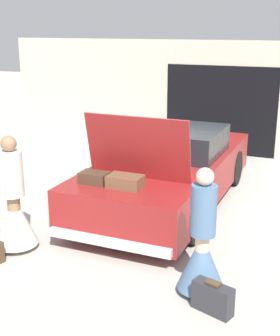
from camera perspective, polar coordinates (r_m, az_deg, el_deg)
The scene contains 6 objects.
ground_plane at distance 8.70m, azimuth 3.42°, elevation -4.16°, with size 40.00×40.00×0.00m, color #ADA89E.
garage_wall_back at distance 11.97m, azimuth 9.87°, elevation 8.35°, with size 12.00×0.14×2.80m.
car at distance 8.51m, azimuth 3.52°, elevation -0.24°, with size 1.99×4.90×1.87m.
person_left at distance 6.95m, azimuth -15.09°, elevation -4.96°, with size 0.63×0.63×1.69m.
person_right at distance 5.69m, azimuth 7.56°, elevation -9.92°, with size 0.58×0.58×1.60m.
suitcase_beside_right_person at distance 5.55m, azimuth 8.85°, elevation -15.39°, with size 0.51×0.31×0.38m.
Camera 1 is at (2.69, -7.66, 3.13)m, focal length 50.00 mm.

